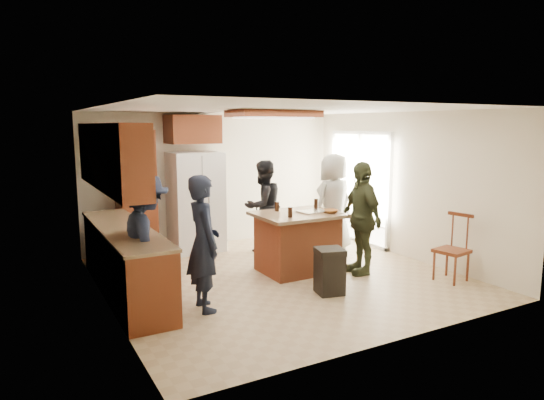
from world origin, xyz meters
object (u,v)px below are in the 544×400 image
person_counter (146,241)px  person_front_left (203,243)px  person_behind_left (263,206)px  spindle_chair (452,250)px  person_behind_right (334,203)px  refrigerator (196,202)px  trash_bin (330,271)px  person_side_right (361,218)px  kitchen_island (298,242)px

person_counter → person_front_left: bearing=-129.2°
person_behind_left → spindle_chair: person_behind_left is taller
person_behind_right → refrigerator: 2.50m
person_front_left → trash_bin: 1.80m
person_front_left → spindle_chair: 3.69m
person_front_left → refrigerator: size_ratio=0.94×
person_behind_left → person_side_right: 2.03m
person_side_right → person_counter: bearing=-83.5°
spindle_chair → refrigerator: bearing=127.7°
person_behind_right → person_counter: 3.85m
person_front_left → person_behind_left: 2.93m
spindle_chair → trash_bin: bearing=168.0°
person_side_right → kitchen_island: person_side_right is taller
person_counter → person_side_right: bearing=-94.7°
person_behind_right → trash_bin: (-1.40, -1.85, -0.57)m
kitchen_island → person_counter: bearing=-172.2°
refrigerator → kitchen_island: 2.24m
refrigerator → kitchen_island: refrigerator is taller
refrigerator → kitchen_island: bearing=-64.8°
person_counter → refrigerator: refrigerator is taller
refrigerator → person_side_right: bearing=-55.1°
kitchen_island → trash_bin: (-0.16, -1.08, -0.16)m
person_front_left → spindle_chair: (3.61, -0.69, -0.39)m
person_front_left → spindle_chair: bearing=-98.1°
trash_bin → person_front_left: bearing=170.4°
kitchen_island → person_side_right: bearing=-32.9°
person_side_right → refrigerator: refrigerator is taller
person_behind_right → spindle_chair: person_behind_right is taller
person_counter → trash_bin: size_ratio=2.69×
person_behind_right → refrigerator: bearing=-40.4°
trash_bin → spindle_chair: 1.96m
person_counter → person_behind_left: bearing=-57.6°
person_behind_left → kitchen_island: bearing=70.2°
person_front_left → spindle_chair: person_front_left is taller
person_side_right → spindle_chair: (0.94, -0.96, -0.41)m
person_front_left → person_behind_right: size_ratio=0.95×
person_behind_left → refrigerator: bearing=-44.9°
person_behind_left → person_counter: size_ratio=0.97×
kitchen_island → trash_bin: bearing=-98.3°
person_behind_left → trash_bin: person_behind_left is taller
person_front_left → kitchen_island: bearing=-64.0°
person_side_right → spindle_chair: person_side_right is taller
person_behind_right → refrigerator: size_ratio=0.98×
person_side_right → person_behind_left: bearing=-150.0°
person_side_right → kitchen_island: 1.05m
trash_bin → spindle_chair: size_ratio=0.63×
person_behind_right → person_front_left: bearing=15.6°
person_side_right → trash_bin: bearing=-50.6°
person_front_left → person_counter: size_ratio=0.99×
kitchen_island → spindle_chair: size_ratio=1.29×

